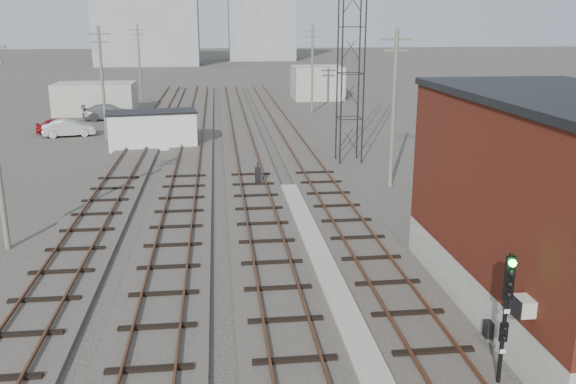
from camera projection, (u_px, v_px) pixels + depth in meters
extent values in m
plane|color=#282621|center=(249.00, 111.00, 65.63)|extent=(320.00, 320.00, 0.00)
cube|color=#332D28|center=(298.00, 149.00, 45.80)|extent=(3.20, 90.00, 0.20)
cube|color=#4C2816|center=(288.00, 146.00, 45.66)|extent=(0.07, 90.00, 0.12)
cube|color=#4C2816|center=(307.00, 146.00, 45.82)|extent=(0.07, 90.00, 0.12)
cube|color=#332D28|center=(245.00, 150.00, 45.36)|extent=(3.20, 90.00, 0.20)
cube|color=#4C2816|center=(235.00, 147.00, 45.22)|extent=(0.07, 90.00, 0.12)
cube|color=#4C2816|center=(254.00, 147.00, 45.38)|extent=(0.07, 90.00, 0.12)
cube|color=#332D28|center=(191.00, 151.00, 44.91)|extent=(3.20, 90.00, 0.20)
cube|color=#4C2816|center=(181.00, 149.00, 44.77)|extent=(0.07, 90.00, 0.12)
cube|color=#4C2816|center=(200.00, 148.00, 44.93)|extent=(0.07, 90.00, 0.12)
cube|color=#332D28|center=(135.00, 153.00, 44.47)|extent=(3.20, 90.00, 0.20)
cube|color=#4C2816|center=(125.00, 150.00, 44.33)|extent=(0.07, 90.00, 0.12)
cube|color=#4C2816|center=(145.00, 149.00, 44.49)|extent=(0.07, 90.00, 0.12)
cube|color=gray|center=(334.00, 290.00, 21.67)|extent=(0.90, 28.00, 0.26)
cube|color=gray|center=(552.00, 288.00, 20.37)|extent=(6.00, 12.00, 1.50)
cube|color=#5D2515|center=(565.00, 188.00, 19.42)|extent=(6.00, 12.00, 5.50)
cube|color=black|center=(576.00, 98.00, 18.65)|extent=(6.20, 12.20, 0.25)
cube|color=beige|center=(523.00, 306.00, 15.78)|extent=(0.45, 0.62, 0.45)
cube|color=black|center=(488.00, 329.00, 18.18)|extent=(0.20, 0.35, 0.50)
cylinder|color=black|center=(342.00, 51.00, 39.51)|extent=(0.10, 0.10, 15.00)
cylinder|color=black|center=(365.00, 51.00, 39.68)|extent=(0.10, 0.10, 15.00)
cylinder|color=black|center=(338.00, 50.00, 40.94)|extent=(0.10, 0.10, 15.00)
cylinder|color=black|center=(360.00, 50.00, 41.11)|extent=(0.10, 0.10, 15.00)
cylinder|color=#595147|center=(103.00, 84.00, 48.68)|extent=(0.24, 0.24, 9.00)
cube|color=#595147|center=(98.00, 34.00, 47.63)|extent=(1.80, 0.12, 0.12)
cube|color=#595147|center=(99.00, 42.00, 47.79)|extent=(1.40, 0.12, 0.12)
cylinder|color=#595147|center=(139.00, 63.00, 72.59)|extent=(0.24, 0.24, 9.00)
cube|color=#595147|center=(137.00, 30.00, 71.53)|extent=(1.80, 0.12, 0.12)
cube|color=#595147|center=(138.00, 35.00, 71.69)|extent=(1.40, 0.12, 0.12)
cylinder|color=#595147|center=(393.00, 110.00, 34.54)|extent=(0.24, 0.24, 9.00)
cube|color=#595147|center=(397.00, 39.00, 33.48)|extent=(1.80, 0.12, 0.12)
cube|color=#595147|center=(396.00, 50.00, 33.65)|extent=(1.40, 0.12, 0.12)
cylinder|color=#595147|center=(312.00, 70.00, 63.23)|extent=(0.24, 0.24, 9.00)
cube|color=#595147|center=(313.00, 31.00, 62.17)|extent=(1.80, 0.12, 0.12)
cube|color=#595147|center=(313.00, 37.00, 62.33)|extent=(1.40, 0.12, 0.12)
cube|color=gray|center=(261.00, 6.00, 149.06)|extent=(16.00, 12.00, 26.00)
cube|color=gray|center=(96.00, 98.00, 63.42)|extent=(8.00, 5.00, 3.20)
cube|color=gray|center=(317.00, 83.00, 75.66)|extent=(6.00, 6.00, 4.00)
cylinder|color=black|center=(504.00, 323.00, 15.60)|extent=(0.11, 0.11, 3.79)
cube|color=black|center=(509.00, 278.00, 15.24)|extent=(0.25, 0.10, 1.14)
sphere|color=#0CE533|center=(513.00, 263.00, 15.04)|extent=(0.19, 0.19, 0.19)
sphere|color=black|center=(512.00, 274.00, 15.11)|extent=(0.19, 0.19, 0.19)
sphere|color=black|center=(510.00, 284.00, 15.19)|extent=(0.19, 0.19, 0.19)
sphere|color=black|center=(509.00, 295.00, 15.27)|extent=(0.19, 0.19, 0.19)
cube|color=black|center=(504.00, 332.00, 15.65)|extent=(0.21, 0.09, 0.52)
cube|color=white|center=(507.00, 311.00, 15.43)|extent=(0.15, 0.02, 0.11)
cube|color=white|center=(503.00, 351.00, 15.73)|extent=(0.15, 0.02, 0.11)
cube|color=black|center=(258.00, 176.00, 35.72)|extent=(0.33, 0.33, 1.02)
cylinder|color=black|center=(258.00, 165.00, 35.54)|extent=(0.08, 0.08, 0.31)
cube|color=silver|center=(152.00, 130.00, 46.40)|extent=(6.81, 3.62, 2.70)
cube|color=black|center=(151.00, 112.00, 46.02)|extent=(7.06, 3.86, 0.13)
imported|color=maroon|center=(60.00, 126.00, 52.53)|extent=(4.24, 2.66, 1.35)
imported|color=#B2B5BA|center=(69.00, 128.00, 51.12)|extent=(4.46, 2.31, 1.40)
imported|color=slate|center=(110.00, 112.00, 59.84)|extent=(5.47, 2.88, 1.51)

